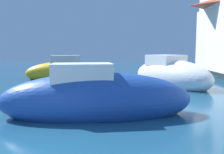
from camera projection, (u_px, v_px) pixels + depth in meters
name	position (u px, v px, depth m)	size (l,w,h in m)	color
moored_boat_0	(97.00, 99.00, 7.99)	(6.41, 2.93, 2.09)	#1E479E
moored_boat_2	(61.00, 72.00, 18.08)	(5.15, 2.69, 2.08)	gold
moored_boat_5	(170.00, 75.00, 14.68)	(4.99, 6.11, 2.27)	white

